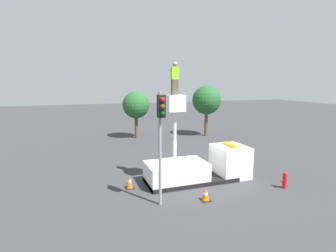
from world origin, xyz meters
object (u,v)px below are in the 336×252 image
(bucket_truck, at_px, (199,166))
(worker, at_px, (175,79))
(fire_hydrant, at_px, (285,180))
(traffic_cone_curbside, at_px, (206,195))
(traffic_light_pole, at_px, (161,127))
(traffic_cone_rear, at_px, (130,182))
(tree_right_bg, at_px, (136,105))
(tree_left_bg, at_px, (207,100))

(bucket_truck, bearing_deg, worker, 180.00)
(fire_hydrant, xyz_separation_m, traffic_cone_curbside, (-4.80, 0.10, -0.16))
(worker, height_order, traffic_light_pole, worker)
(bucket_truck, relative_size, traffic_cone_rear, 8.53)
(worker, height_order, tree_right_bg, worker)
(bucket_truck, distance_m, traffic_cone_rear, 4.20)
(bucket_truck, xyz_separation_m, traffic_cone_curbside, (-0.92, -2.60, -0.56))
(traffic_cone_rear, bearing_deg, bucket_truck, -2.13)
(tree_left_bg, bearing_deg, traffic_cone_rear, -132.89)
(traffic_light_pole, relative_size, traffic_cone_curbside, 8.49)
(bucket_truck, xyz_separation_m, tree_right_bg, (-0.84, 13.08, 2.58))
(bucket_truck, height_order, tree_right_bg, bucket_truck)
(traffic_light_pole, distance_m, tree_left_bg, 17.23)
(worker, bearing_deg, tree_right_bg, 86.75)
(tree_right_bg, bearing_deg, worker, -93.25)
(traffic_cone_rear, xyz_separation_m, traffic_cone_curbside, (3.24, -2.75, -0.05))
(traffic_cone_rear, height_order, tree_left_bg, tree_left_bg)
(traffic_cone_curbside, distance_m, tree_right_bg, 15.99)
(bucket_truck, bearing_deg, traffic_cone_rear, 177.87)
(traffic_light_pole, height_order, traffic_cone_rear, traffic_light_pole)
(traffic_cone_rear, height_order, tree_right_bg, tree_right_bg)
(traffic_cone_rear, bearing_deg, fire_hydrant, -19.57)
(traffic_cone_rear, bearing_deg, tree_right_bg, 75.59)
(traffic_light_pole, height_order, tree_right_bg, traffic_light_pole)
(fire_hydrant, bearing_deg, traffic_cone_rear, 160.43)
(bucket_truck, xyz_separation_m, traffic_light_pole, (-3.18, -2.42, 2.94))
(fire_hydrant, distance_m, traffic_cone_rear, 8.53)
(worker, bearing_deg, bucket_truck, 0.00)
(tree_left_bg, bearing_deg, worker, -124.89)
(worker, xyz_separation_m, traffic_cone_rear, (-2.58, 0.15, -5.62))
(tree_right_bg, bearing_deg, traffic_light_pole, -98.56)
(traffic_cone_rear, bearing_deg, traffic_light_pole, -69.04)
(bucket_truck, distance_m, fire_hydrant, 4.74)
(traffic_cone_curbside, distance_m, tree_left_bg, 16.60)
(tree_right_bg, bearing_deg, tree_left_bg, -10.07)
(fire_hydrant, distance_m, tree_right_bg, 16.74)
(traffic_light_pole, xyz_separation_m, tree_right_bg, (2.33, 15.50, -0.36))
(worker, relative_size, traffic_cone_curbside, 2.75)
(worker, distance_m, tree_left_bg, 14.49)
(tree_right_bg, bearing_deg, fire_hydrant, -73.37)
(fire_hydrant, bearing_deg, tree_right_bg, 106.63)
(traffic_light_pole, relative_size, tree_right_bg, 1.11)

